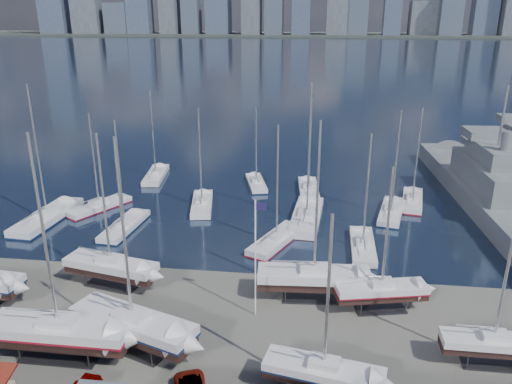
# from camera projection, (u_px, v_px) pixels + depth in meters

# --- Properties ---
(ground) EXTENTS (1400.00, 1400.00, 0.00)m
(ground) POSITION_uv_depth(u_px,v_px,m) (218.00, 329.00, 42.73)
(ground) COLOR #605E59
(ground) RESTS_ON ground
(water) EXTENTS (1400.00, 600.00, 0.40)m
(water) POSITION_uv_depth(u_px,v_px,m) (308.00, 54.00, 332.21)
(water) COLOR #1B2940
(water) RESTS_ON ground
(far_shore) EXTENTS (1400.00, 80.00, 2.20)m
(far_shore) POSITION_uv_depth(u_px,v_px,m) (314.00, 35.00, 574.53)
(far_shore) COLOR #2D332D
(far_shore) RESTS_ON ground
(skyline) EXTENTS (639.14, 43.80, 107.69)m
(skyline) POSITION_uv_depth(u_px,v_px,m) (308.00, 0.00, 556.73)
(skyline) COLOR #475166
(skyline) RESTS_ON far_shore
(sailboat_cradle_1) EXTENTS (11.26, 3.18, 18.03)m
(sailboat_cradle_1) POSITION_uv_depth(u_px,v_px,m) (59.00, 332.00, 38.78)
(sailboat_cradle_1) COLOR #2D2D33
(sailboat_cradle_1) RESTS_ON ground
(sailboat_cradle_2) EXTENTS (9.79, 4.59, 15.46)m
(sailboat_cradle_2) POSITION_uv_depth(u_px,v_px,m) (111.00, 267.00, 48.99)
(sailboat_cradle_2) COLOR #2D2D33
(sailboat_cradle_2) RESTS_ON ground
(sailboat_cradle_3) EXTENTS (11.29, 6.58, 17.50)m
(sailboat_cradle_3) POSITION_uv_depth(u_px,v_px,m) (133.00, 324.00, 39.74)
(sailboat_cradle_3) COLOR #2D2D33
(sailboat_cradle_3) RESTS_ON ground
(sailboat_cradle_4) EXTENTS (10.68, 3.63, 17.07)m
(sailboat_cradle_4) POSITION_uv_depth(u_px,v_px,m) (314.00, 278.00, 46.80)
(sailboat_cradle_4) COLOR #2D2D33
(sailboat_cradle_4) RESTS_ON ground
(sailboat_cradle_5) EXTENTS (8.80, 3.98, 13.90)m
(sailboat_cradle_5) POSITION_uv_depth(u_px,v_px,m) (324.00, 372.00, 34.71)
(sailboat_cradle_5) COLOR #2D2D33
(sailboat_cradle_5) RESTS_ON ground
(sailboat_cradle_6) EXTENTS (8.62, 4.10, 13.63)m
(sailboat_cradle_6) POSITION_uv_depth(u_px,v_px,m) (381.00, 291.00, 44.97)
(sailboat_cradle_6) COLOR #2D2D33
(sailboat_cradle_6) RESTS_ON ground
(sailboat_cradle_7) EXTENTS (7.66, 2.17, 12.76)m
(sailboat_cradle_7) POSITION_uv_depth(u_px,v_px,m) (493.00, 343.00, 37.84)
(sailboat_cradle_7) COLOR #2D2D33
(sailboat_cradle_7) RESTS_ON ground
(sailboat_moored_0) EXTENTS (4.41, 12.59, 18.48)m
(sailboat_moored_0) POSITION_uv_depth(u_px,v_px,m) (48.00, 219.00, 64.74)
(sailboat_moored_0) COLOR black
(sailboat_moored_0) RESTS_ON water
(sailboat_moored_1) EXTENTS (6.99, 9.42, 14.02)m
(sailboat_moored_1) POSITION_uv_depth(u_px,v_px,m) (99.00, 207.00, 68.65)
(sailboat_moored_1) COLOR black
(sailboat_moored_1) RESTS_ON water
(sailboat_moored_2) EXTENTS (3.92, 10.11, 14.87)m
(sailboat_moored_2) POSITION_uv_depth(u_px,v_px,m) (156.00, 176.00, 81.69)
(sailboat_moored_2) COLOR black
(sailboat_moored_2) RESTS_ON water
(sailboat_moored_3) EXTENTS (3.58, 9.93, 14.54)m
(sailboat_moored_3) POSITION_uv_depth(u_px,v_px,m) (125.00, 227.00, 62.27)
(sailboat_moored_3) COLOR black
(sailboat_moored_3) RESTS_ON water
(sailboat_moored_4) EXTENTS (4.35, 9.92, 14.49)m
(sailboat_moored_4) POSITION_uv_depth(u_px,v_px,m) (202.00, 205.00, 69.39)
(sailboat_moored_4) COLOR black
(sailboat_moored_4) RESTS_ON water
(sailboat_moored_5) EXTENTS (4.55, 8.94, 12.88)m
(sailboat_moored_5) POSITION_uv_depth(u_px,v_px,m) (256.00, 184.00, 78.01)
(sailboat_moored_5) COLOR black
(sailboat_moored_5) RESTS_ON water
(sailboat_moored_6) EXTENTS (6.50, 10.20, 14.82)m
(sailboat_moored_6) POSITION_uv_depth(u_px,v_px,m) (276.00, 241.00, 58.52)
(sailboat_moored_6) COLOR black
(sailboat_moored_6) RESTS_ON water
(sailboat_moored_7) EXTENTS (4.34, 12.54, 18.60)m
(sailboat_moored_7) POSITION_uv_depth(u_px,v_px,m) (307.00, 219.00, 64.82)
(sailboat_moored_7) COLOR black
(sailboat_moored_7) RESTS_ON water
(sailboat_moored_8) EXTENTS (3.57, 10.13, 14.86)m
(sailboat_moored_8) POSITION_uv_depth(u_px,v_px,m) (308.00, 191.00, 75.13)
(sailboat_moored_8) COLOR black
(sailboat_moored_8) RESTS_ON water
(sailboat_moored_9) EXTENTS (2.82, 9.47, 14.23)m
(sailboat_moored_9) POSITION_uv_depth(u_px,v_px,m) (363.00, 247.00, 56.94)
(sailboat_moored_9) COLOR black
(sailboat_moored_9) RESTS_ON water
(sailboat_moored_10) EXTENTS (4.84, 10.24, 14.76)m
(sailboat_moored_10) POSITION_uv_depth(u_px,v_px,m) (391.00, 213.00, 66.71)
(sailboat_moored_10) COLOR black
(sailboat_moored_10) RESTS_ON water
(sailboat_moored_11) EXTENTS (4.39, 9.88, 14.27)m
(sailboat_moored_11) POSITION_uv_depth(u_px,v_px,m) (412.00, 202.00, 70.70)
(sailboat_moored_11) COLOR black
(sailboat_moored_11) RESTS_ON water
(naval_ship_east) EXTENTS (10.33, 49.88, 18.46)m
(naval_ship_east) POSITION_uv_depth(u_px,v_px,m) (490.00, 194.00, 69.54)
(naval_ship_east) COLOR slate
(naval_ship_east) RESTS_ON water
(flagpole) EXTENTS (0.98, 0.12, 11.03)m
(flagpole) POSITION_uv_depth(u_px,v_px,m) (256.00, 252.00, 42.64)
(flagpole) COLOR white
(flagpole) RESTS_ON ground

